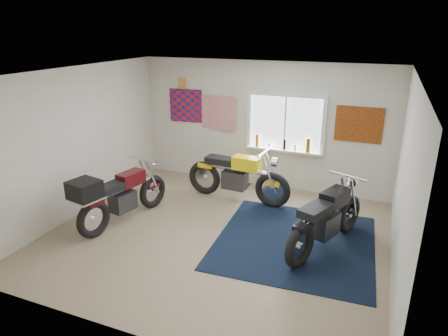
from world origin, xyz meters
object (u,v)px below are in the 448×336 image
at_px(maroon_tourer, 117,196).
at_px(navy_rug, 295,241).
at_px(black_chrome_bike, 326,220).
at_px(yellow_triumph, 237,177).

bearing_deg(maroon_tourer, navy_rug, -67.81).
height_order(black_chrome_bike, maroon_tourer, black_chrome_bike).
height_order(navy_rug, black_chrome_bike, black_chrome_bike).
bearing_deg(yellow_triumph, maroon_tourer, -127.58).
bearing_deg(navy_rug, black_chrome_bike, 1.69).
height_order(navy_rug, maroon_tourer, maroon_tourer).
distance_m(black_chrome_bike, maroon_tourer, 3.58).
xyz_separation_m(black_chrome_bike, maroon_tourer, (-3.53, -0.57, 0.06)).
distance_m(yellow_triumph, maroon_tourer, 2.39).
relative_size(navy_rug, yellow_triumph, 1.16).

